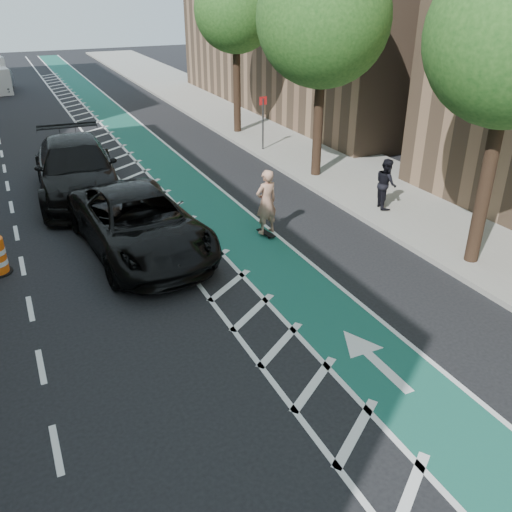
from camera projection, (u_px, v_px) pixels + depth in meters
ground at (192, 328)px, 12.10m from camera, size 120.00×120.00×0.00m
bike_lane at (180, 179)px, 21.31m from camera, size 2.00×90.00×0.01m
buffer_strip at (143, 184)px, 20.74m from camera, size 1.40×90.00×0.01m
sidewalk_right at (322, 157)px, 23.76m from camera, size 5.00×90.00×0.15m
curb_right at (272, 164)px, 22.83m from camera, size 0.12×90.00×0.16m
tree_r_b at (503, 37)px, 12.51m from camera, size 4.20×4.20×7.90m
tree_r_c at (321, 19)px, 18.97m from camera, size 4.20×4.20×7.90m
tree_r_d at (232, 10)px, 25.43m from camera, size 4.20×4.20×7.90m
sign_post at (263, 122)px, 24.08m from camera, size 0.35×0.08×2.47m
skateboard at (266, 233)px, 16.51m from camera, size 0.33×0.76×0.10m
skateboarder at (266, 202)px, 16.05m from camera, size 0.79×0.59×1.98m
suv_near at (139, 223)px, 15.22m from camera, size 3.35×6.42×1.73m
suv_far at (76, 169)px, 19.27m from camera, size 3.22×6.91×1.95m
car_grey at (0, 81)px, 38.32m from camera, size 1.97×4.27×1.36m
pedestrian at (386, 184)px, 17.85m from camera, size 0.84×0.96×1.67m
barrel_b at (47, 177)px, 20.34m from camera, size 0.60×0.60×0.82m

